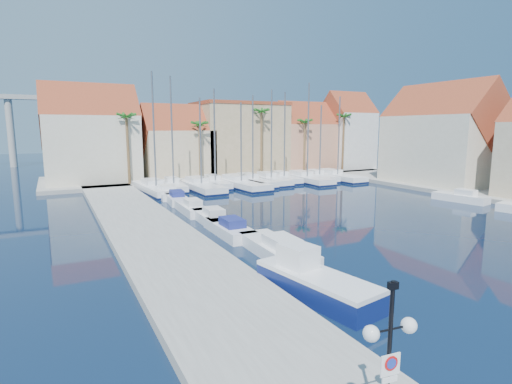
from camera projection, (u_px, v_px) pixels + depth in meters
ground at (412, 293)px, 19.32m from camera, size 260.00×260.00×0.00m
quay_west at (159, 242)px, 27.09m from camera, size 6.00×77.00×0.50m
shore_north at (223, 175)px, 65.95m from camera, size 54.00×16.00×0.50m
shore_east at (504, 194)px, 46.89m from camera, size 12.00×60.00×0.50m
lamp_post at (390, 341)px, 8.89m from camera, size 1.39×0.48×4.11m
fishing_boat at (314, 281)px, 18.84m from camera, size 3.24×6.71×2.25m
motorboat_west_0 at (277, 248)px, 24.78m from camera, size 2.54×7.15×1.40m
motorboat_west_1 at (230, 228)px, 29.66m from camera, size 2.01×6.05×1.40m
motorboat_west_2 at (212, 217)px, 33.31m from camera, size 2.14×6.01×1.40m
motorboat_west_3 at (192, 208)px, 37.32m from camera, size 2.06×5.82×1.40m
motorboat_west_4 at (176, 198)px, 42.55m from camera, size 2.35×5.83×1.40m
motorboat_west_5 at (166, 192)px, 46.37m from camera, size 2.55×7.25×1.40m
motorboat_east_1 at (461, 197)px, 43.08m from camera, size 2.73×5.80×1.40m
sailboat_0 at (155, 188)px, 48.77m from camera, size 3.71×11.29×14.39m
sailboat_1 at (173, 185)px, 51.01m from camera, size 2.88×8.53×14.15m
sailboat_2 at (200, 186)px, 50.89m from camera, size 3.24×11.34×11.58m
sailboat_3 at (214, 183)px, 53.46m from camera, size 2.62×8.57×12.88m
sailboat_4 at (239, 183)px, 53.34m from camera, size 4.09×12.22×11.12m
sailboat_5 at (251, 181)px, 55.34m from camera, size 3.19×10.43×12.19m
sailboat_6 at (269, 180)px, 56.79m from camera, size 2.62×9.46×13.06m
sailboat_7 at (283, 178)px, 58.28m from camera, size 2.39×8.22×12.85m
sailboat_8 at (305, 178)px, 58.37m from camera, size 3.12×11.28×14.13m
sailboat_9 at (318, 177)px, 60.25m from camera, size 3.01×8.81×11.17m
sailboat_10 at (335, 176)px, 60.91m from camera, size 3.27×11.36×12.44m
building_0 at (91, 138)px, 55.06m from camera, size 12.30×9.00×13.50m
building_1 at (177, 145)px, 60.66m from camera, size 10.30×8.00×11.00m
building_2 at (239, 138)px, 66.35m from camera, size 14.20×10.20×11.50m
building_3 at (303, 139)px, 70.94m from camera, size 10.30×8.00×12.00m
building_4 at (347, 133)px, 73.95m from camera, size 8.30×8.00×14.00m
building_6 at (442, 138)px, 53.79m from camera, size 9.00×14.30×13.50m
palm_0 at (126, 119)px, 52.06m from camera, size 2.60×2.60×10.15m
palm_1 at (200, 126)px, 56.72m from camera, size 2.60×2.60×9.15m
palm_2 at (262, 114)px, 60.93m from camera, size 2.60×2.60×11.15m
palm_3 at (305, 123)px, 64.76m from camera, size 2.60×2.60×9.65m
palm_4 at (344, 118)px, 68.22m from camera, size 2.60×2.60×10.65m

